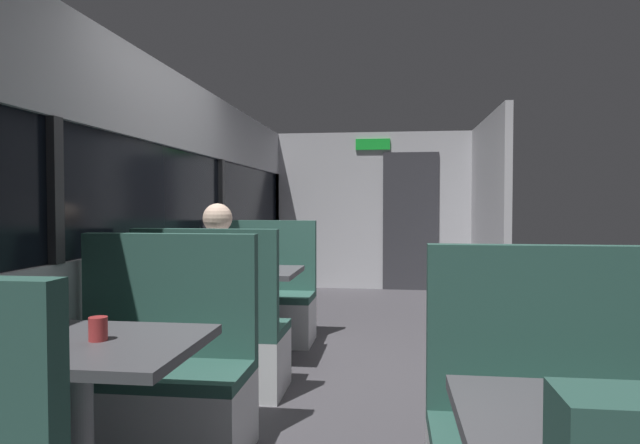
{
  "coord_description": "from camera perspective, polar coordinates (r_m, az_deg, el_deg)",
  "views": [
    {
      "loc": [
        0.28,
        -4.05,
        1.26
      ],
      "look_at": [
        -0.53,
        2.21,
        1.05
      ],
      "focal_mm": 31.36,
      "sensor_mm": 36.0,
      "label": 1
    }
  ],
  "objects": [
    {
      "name": "coffee_cup_secondary",
      "position": [
        4.36,
        -6.1,
        -4.35
      ],
      "size": [
        0.07,
        0.07,
        0.09
      ],
      "color": "#B23333",
      "rests_on": "dining_table_mid_window"
    },
    {
      "name": "carriage_window_panel_left",
      "position": [
        4.41,
        -15.77,
        -0.13
      ],
      "size": [
        0.09,
        8.48,
        2.3
      ],
      "color": "#B2B2B7",
      "rests_on": "ground_plane"
    },
    {
      "name": "seated_passenger",
      "position": [
        3.88,
        -10.53,
        -8.84
      ],
      "size": [
        0.47,
        0.55,
        1.26
      ],
      "color": "#26262D",
      "rests_on": "ground_plane"
    },
    {
      "name": "ground_plane",
      "position": [
        4.26,
        3.36,
        -15.44
      ],
      "size": [
        3.3,
        9.2,
        0.02
      ],
      "primitive_type": "cube",
      "color": "#423F44"
    },
    {
      "name": "coffee_cup_primary",
      "position": [
        2.31,
        -21.7,
        -10.1
      ],
      "size": [
        0.07,
        0.07,
        0.09
      ],
      "color": "#B23333",
      "rests_on": "dining_table_near_window"
    },
    {
      "name": "bench_near_window_facing_entry",
      "position": [
        3.06,
        -16.3,
        -15.91
      ],
      "size": [
        0.95,
        0.5,
        1.1
      ],
      "color": "silver",
      "rests_on": "ground_plane"
    },
    {
      "name": "dining_table_mid_window",
      "position": [
        4.46,
        -8.05,
        -6.1
      ],
      "size": [
        0.9,
        0.7,
        0.74
      ],
      "color": "#9E9EA3",
      "rests_on": "ground_plane"
    },
    {
      "name": "dining_table_near_window",
      "position": [
        2.37,
        -23.36,
        -13.42
      ],
      "size": [
        0.9,
        0.7,
        0.74
      ],
      "color": "#9E9EA3",
      "rests_on": "ground_plane"
    },
    {
      "name": "bench_mid_window_facing_entry",
      "position": [
        5.18,
        -5.95,
        -8.46
      ],
      "size": [
        0.95,
        0.5,
        1.1
      ],
      "color": "silver",
      "rests_on": "ground_plane"
    },
    {
      "name": "carriage_aisle_panel_right",
      "position": [
        7.15,
        16.77,
        0.96
      ],
      "size": [
        0.08,
        2.4,
        2.3
      ],
      "primitive_type": "cube",
      "color": "#B2B2B7",
      "rests_on": "ground_plane"
    },
    {
      "name": "bench_mid_window_facing_end",
      "position": [
        3.86,
        -10.84,
        -12.08
      ],
      "size": [
        0.95,
        0.5,
        1.1
      ],
      "color": "silver",
      "rests_on": "ground_plane"
    },
    {
      "name": "carriage_end_bulkhead",
      "position": [
        8.25,
        5.81,
        1.06
      ],
      "size": [
        2.9,
        0.11,
        2.3
      ],
      "color": "#B2B2B7",
      "rests_on": "ground_plane"
    }
  ]
}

